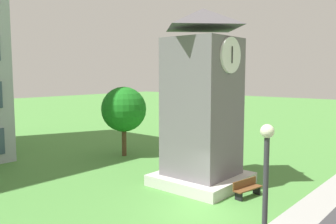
{
  "coord_description": "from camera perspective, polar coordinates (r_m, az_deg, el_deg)",
  "views": [
    {
      "loc": [
        -12.69,
        -8.97,
        6.19
      ],
      "look_at": [
        1.74,
        3.3,
        4.18
      ],
      "focal_mm": 38.12,
      "sensor_mm": 36.0,
      "label": 1
    }
  ],
  "objects": [
    {
      "name": "park_bench",
      "position": [
        18.84,
        12.5,
        -11.79
      ],
      "size": [
        1.86,
        0.79,
        0.88
      ],
      "color": "brown",
      "rests_on": "ground"
    },
    {
      "name": "ground_plane",
      "position": [
        16.73,
        4.94,
        -15.67
      ],
      "size": [
        160.0,
        160.0,
        0.0
      ],
      "primitive_type": "plane",
      "color": "#4C893D"
    },
    {
      "name": "tree_near_tower",
      "position": [
        27.06,
        -7.09,
        0.41
      ],
      "size": [
        3.39,
        3.39,
        5.26
      ],
      "color": "#513823",
      "rests_on": "ground"
    },
    {
      "name": "street_lamp",
      "position": [
        9.8,
        15.31,
        -12.37
      ],
      "size": [
        0.36,
        0.36,
        4.93
      ],
      "color": "#333338",
      "rests_on": "ground"
    },
    {
      "name": "clock_tower",
      "position": [
        19.8,
        5.5,
        0.61
      ],
      "size": [
        4.57,
        4.57,
        9.71
      ],
      "color": "slate",
      "rests_on": "ground"
    }
  ]
}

